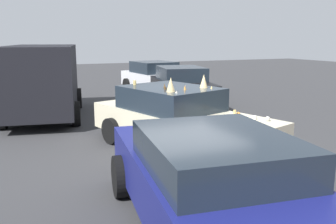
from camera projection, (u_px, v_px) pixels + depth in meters
ground_plane at (180, 149)px, 8.32m from camera, size 60.00×60.00×0.00m
art_car_decorated at (178, 119)px, 8.24m from camera, size 4.90×3.04×1.71m
parked_van_behind_right at (43, 78)px, 11.55m from camera, size 5.16×2.92×2.28m
parked_sedan_far_left at (207, 178)px, 4.68m from camera, size 4.31×2.44×1.38m
parked_sedan_near_right at (155, 77)px, 16.99m from camera, size 4.15×2.38×1.45m
parked_sedan_behind_right at (181, 86)px, 13.86m from camera, size 4.33×2.52×1.45m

